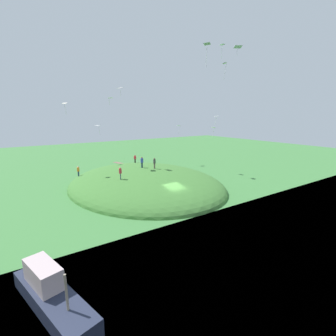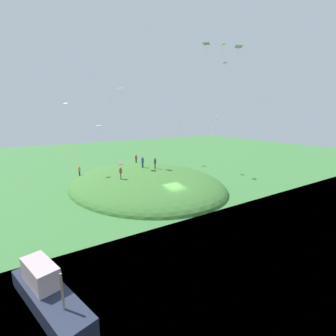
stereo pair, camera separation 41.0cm
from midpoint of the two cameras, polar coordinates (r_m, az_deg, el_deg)
ground_plane at (r=33.72m, az=1.22°, el=-7.97°), size 160.00×160.00×0.00m
grass_hill at (r=41.55m, az=-5.60°, el=-4.07°), size 29.69×24.48×5.70m
dirt_path at (r=57.83m, az=-8.85°, el=0.55°), size 12.96×4.30×0.04m
boat_on_lake at (r=18.53m, az=-26.39°, el=-24.86°), size 8.21×3.86×3.35m
person_with_child at (r=40.87m, az=-3.49°, el=1.46°), size 0.46×0.46×1.84m
person_near_shore at (r=44.96m, az=-20.54°, el=-0.40°), size 0.58×0.58×1.80m
person_on_hilltop at (r=36.01m, az=-11.44°, el=-0.79°), size 0.51×0.51×1.85m
person_watching_kites at (r=49.26m, az=-7.97°, el=2.36°), size 0.65×0.65×1.60m
person_walking_path at (r=41.77m, az=-6.42°, el=1.64°), size 0.52×0.52×1.85m
kite_0 at (r=39.61m, az=15.74°, el=25.62°), size 1.16×1.29×1.28m
kite_1 at (r=41.15m, az=12.27°, el=26.23°), size 0.99×0.77×2.14m
kite_2 at (r=49.04m, az=-16.44°, el=9.44°), size 1.27×1.35×1.75m
kite_3 at (r=27.07m, az=8.64°, el=26.49°), size 1.06×1.09×2.21m
kite_4 at (r=41.60m, az=-23.31°, el=13.58°), size 0.90×0.86×1.80m
kite_5 at (r=50.20m, az=10.35°, el=9.17°), size 0.96×0.72×2.09m
kite_6 at (r=42.41m, az=-13.65°, el=15.62°), size 1.31×1.17×1.27m
kite_7 at (r=57.77m, az=2.34°, el=9.77°), size 0.76×1.01×2.22m
kite_8 at (r=36.20m, az=12.82°, el=22.53°), size 0.88×0.90×2.20m
kite_9 at (r=43.51m, az=-11.42°, el=17.88°), size 1.25×0.96×1.45m
kite_10 at (r=47.51m, az=10.98°, el=11.73°), size 1.17×1.07×1.63m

